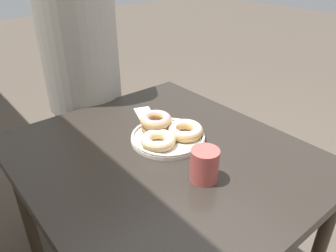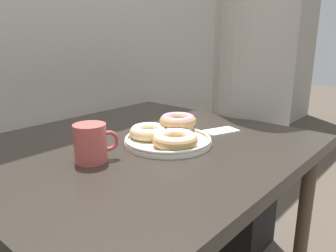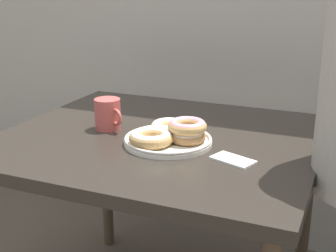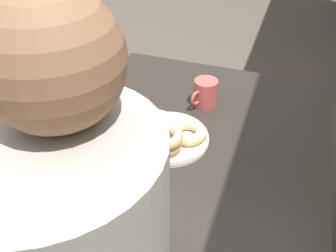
# 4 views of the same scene
# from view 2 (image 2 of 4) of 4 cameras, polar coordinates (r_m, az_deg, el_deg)

# --- Properties ---
(dining_table) EXTENTS (1.03, 0.92, 0.76)m
(dining_table) POSITION_cam_2_polar(r_m,az_deg,el_deg) (1.09, -4.91, -7.06)
(dining_table) COLOR #28231E
(dining_table) RESTS_ON ground_plane
(donut_plate) EXTENTS (0.29, 0.29, 0.08)m
(donut_plate) POSITION_cam_2_polar(r_m,az_deg,el_deg) (1.05, 0.16, -1.37)
(donut_plate) COLOR silver
(donut_plate) RESTS_ON dining_table
(coffee_mug) EXTENTS (0.12, 0.09, 0.11)m
(coffee_mug) POSITION_cam_2_polar(r_m,az_deg,el_deg) (0.92, -13.23, -2.83)
(coffee_mug) COLOR #B74C47
(coffee_mug) RESTS_ON dining_table
(person_figure) EXTENTS (0.38, 0.36, 1.44)m
(person_figure) POSITION_cam_2_polar(r_m,az_deg,el_deg) (1.57, 14.34, 3.96)
(person_figure) COLOR black
(person_figure) RESTS_ON ground_plane
(napkin) EXTENTS (0.14, 0.11, 0.01)m
(napkin) POSITION_cam_2_polar(r_m,az_deg,el_deg) (1.20, 9.19, -0.88)
(napkin) COLOR white
(napkin) RESTS_ON dining_table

